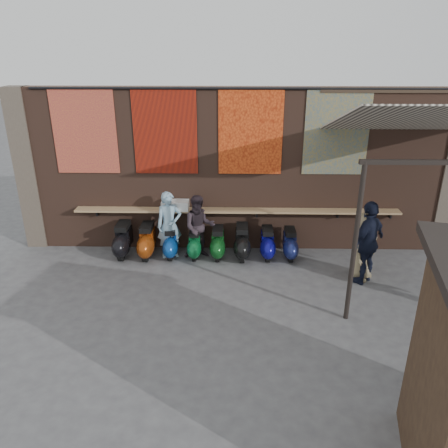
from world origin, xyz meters
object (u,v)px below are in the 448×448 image
scooter_stool_4 (218,243)px  scooter_stool_5 (242,242)px  scooter_stool_2 (171,243)px  scooter_stool_7 (290,244)px  scooter_stool_0 (123,240)px  scooter_stool_6 (267,243)px  shopper_tan (364,246)px  shelf_box (175,205)px  scooter_stool_1 (147,241)px  scooter_stool_3 (195,244)px  diner_left (169,225)px  diner_right (199,227)px  shopper_navy (368,243)px

scooter_stool_4 → scooter_stool_5: scooter_stool_5 is taller
scooter_stool_2 → scooter_stool_7: 2.92m
scooter_stool_2 → scooter_stool_4: scooter_stool_4 is taller
scooter_stool_4 → scooter_stool_0: bearing=179.3°
scooter_stool_6 → shopper_tan: bearing=-25.7°
shelf_box → scooter_stool_1: shelf_box is taller
scooter_stool_3 → scooter_stool_6: 1.79m
scooter_stool_0 → scooter_stool_1: size_ratio=1.02×
scooter_stool_5 → diner_left: 1.82m
shopper_tan → scooter_stool_2: bearing=115.8°
scooter_stool_2 → scooter_stool_4: bearing=-1.1°
scooter_stool_6 → shopper_tan: 2.30m
scooter_stool_0 → shopper_tan: shopper_tan is taller
scooter_stool_0 → diner_right: 1.93m
scooter_stool_7 → diner_right: bearing=179.5°
scooter_stool_4 → scooter_stool_6: scooter_stool_4 is taller
diner_left → scooter_stool_3: bearing=-19.4°
scooter_stool_0 → scooter_stool_6: bearing=-0.3°
scooter_stool_0 → scooter_stool_1: (0.60, -0.03, -0.01)m
scooter_stool_5 → scooter_stool_7: size_ratio=1.12×
scooter_stool_1 → scooter_stool_7: 3.51m
scooter_stool_2 → scooter_stool_7: scooter_stool_2 is taller
scooter_stool_1 → scooter_stool_4: (1.74, 0.00, -0.03)m
scooter_stool_3 → diner_right: 0.47m
scooter_stool_1 → scooter_stool_6: size_ratio=1.10×
scooter_stool_3 → shopper_tan: (3.82, -0.97, 0.44)m
scooter_stool_4 → diner_right: size_ratio=0.50×
shelf_box → shopper_tan: bearing=-16.7°
diner_left → shopper_tan: bearing=-29.5°
shelf_box → scooter_stool_2: 0.93m
scooter_stool_5 → scooter_stool_4: bearing=178.9°
scooter_stool_3 → scooter_stool_7: size_ratio=0.95×
scooter_stool_7 → scooter_stool_0: bearing=179.7°
shelf_box → shopper_navy: bearing=-18.5°
scooter_stool_4 → shopper_tan: (3.25, -0.97, 0.41)m
scooter_stool_2 → shopper_navy: shopper_navy is taller
scooter_stool_3 → diner_right: diner_right is taller
scooter_stool_7 → diner_left: (-2.95, 0.02, 0.47)m
scooter_stool_6 → diner_left: 2.44m
scooter_stool_4 → shopper_tan: bearing=-16.6°
shelf_box → scooter_stool_1: size_ratio=0.77×
scooter_stool_3 → diner_left: (-0.61, 0.03, 0.49)m
scooter_stool_2 → scooter_stool_0: bearing=179.6°
scooter_stool_0 → scooter_stool_2: size_ratio=1.14×
scooter_stool_5 → scooter_stool_7: bearing=0.8°
scooter_stool_5 → scooter_stool_6: bearing=2.1°
shopper_navy → scooter_stool_0: bearing=-55.0°
scooter_stool_3 → scooter_stool_4: (0.57, 0.00, 0.03)m
scooter_stool_2 → diner_left: (-0.02, 0.00, 0.47)m
shelf_box → scooter_stool_6: size_ratio=0.84×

